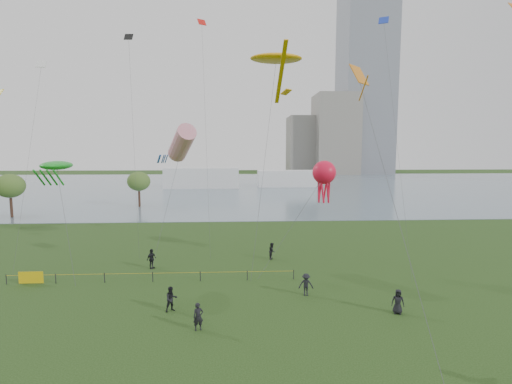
{
  "coord_description": "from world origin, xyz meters",
  "views": [
    {
      "loc": [
        -1.36,
        -17.11,
        11.0
      ],
      "look_at": [
        0.0,
        10.0,
        8.0
      ],
      "focal_mm": 26.0,
      "sensor_mm": 36.0,
      "label": 1
    }
  ],
  "objects": [
    {
      "name": "ground_plane",
      "position": [
        0.0,
        0.0,
        0.0
      ],
      "size": [
        400.0,
        400.0,
        0.0
      ],
      "primitive_type": "plane",
      "color": "#193310"
    },
    {
      "name": "lake",
      "position": [
        0.0,
        100.0,
        0.02
      ],
      "size": [
        400.0,
        120.0,
        0.08
      ],
      "primitive_type": "cube",
      "color": "slate",
      "rests_on": "ground_plane"
    },
    {
      "name": "tower",
      "position": [
        62.0,
        168.0,
        60.0
      ],
      "size": [
        24.0,
        24.0,
        120.0
      ],
      "primitive_type": "cube",
      "color": "slate",
      "rests_on": "ground_plane"
    },
    {
      "name": "building_mid",
      "position": [
        46.0,
        162.0,
        19.0
      ],
      "size": [
        20.0,
        20.0,
        38.0
      ],
      "primitive_type": "cube",
      "color": "gray",
      "rests_on": "ground_plane"
    },
    {
      "name": "building_low",
      "position": [
        32.0,
        168.0,
        14.0
      ],
      "size": [
        16.0,
        18.0,
        28.0
      ],
      "primitive_type": "cube",
      "color": "slate",
      "rests_on": "ground_plane"
    },
    {
      "name": "pavilion_left",
      "position": [
        -12.0,
        95.0,
        3.0
      ],
      "size": [
        22.0,
        8.0,
        6.0
      ],
      "primitive_type": "cube",
      "color": "silver",
      "rests_on": "ground_plane"
    },
    {
      "name": "pavilion_right",
      "position": [
        14.0,
        98.0,
        2.5
      ],
      "size": [
        18.0,
        7.0,
        5.0
      ],
      "primitive_type": "cube",
      "color": "white",
      "rests_on": "ground_plane"
    },
    {
      "name": "trees",
      "position": [
        -36.75,
        48.09,
        5.75
      ],
      "size": [
        27.79,
        16.55,
        8.75
      ],
      "color": "#332017",
      "rests_on": "ground_plane"
    },
    {
      "name": "fence",
      "position": [
        -14.69,
        13.59,
        0.55
      ],
      "size": [
        24.07,
        0.07,
        1.05
      ],
      "color": "black",
      "rests_on": "ground_plane"
    },
    {
      "name": "spectator_a",
      "position": [
        -5.95,
        7.66,
        0.87
      ],
      "size": [
        1.06,
        0.98,
        1.74
      ],
      "primitive_type": "imported",
      "rotation": [
        0.0,
        0.0,
        0.49
      ],
      "color": "black",
      "rests_on": "ground_plane"
    },
    {
      "name": "spectator_b",
      "position": [
        3.82,
        9.97,
        0.87
      ],
      "size": [
        1.18,
        0.75,
        1.73
      ],
      "primitive_type": "imported",
      "rotation": [
        0.0,
        0.0,
        -0.1
      ],
      "color": "black",
      "rests_on": "ground_plane"
    },
    {
      "name": "spectator_c",
      "position": [
        -9.48,
        17.19,
        0.94
      ],
      "size": [
        0.96,
        1.18,
        1.88
      ],
      "primitive_type": "imported",
      "rotation": [
        0.0,
        0.0,
        1.03
      ],
      "color": "black",
      "rests_on": "ground_plane"
    },
    {
      "name": "spectator_d",
      "position": [
        9.48,
        6.54,
        0.84
      ],
      "size": [
        0.95,
        0.76,
        1.68
      ],
      "primitive_type": "imported",
      "rotation": [
        0.0,
        0.0,
        -0.32
      ],
      "color": "black",
      "rests_on": "ground_plane"
    },
    {
      "name": "spectator_f",
      "position": [
        -3.82,
        4.84,
        0.86
      ],
      "size": [
        0.73,
        0.59,
        1.72
      ],
      "primitive_type": "imported",
      "rotation": [
        0.0,
        0.0,
        0.33
      ],
      "color": "black",
      "rests_on": "ground_plane"
    },
    {
      "name": "spectator_g",
      "position": [
        2.14,
        19.74,
        0.84
      ],
      "size": [
        0.83,
        0.96,
        1.69
      ],
      "primitive_type": "imported",
      "rotation": [
        0.0,
        0.0,
        1.31
      ],
      "color": "black",
      "rests_on": "ground_plane"
    },
    {
      "name": "kite_stingray",
      "position": [
        2.55,
        20.71,
        20.11
      ],
      "size": [
        5.45,
        10.11,
        20.59
      ],
      "rotation": [
        0.0,
        0.0,
        -0.15
      ],
      "color": "#3F3F42"
    },
    {
      "name": "kite_windsock",
      "position": [
        -7.11,
        21.84,
        11.81
      ],
      "size": [
        4.34,
        9.18,
        13.8
      ],
      "rotation": [
        0.0,
        0.0,
        0.14
      ],
      "color": "#3F3F42"
    },
    {
      "name": "kite_creature",
      "position": [
        -17.76,
        17.39,
        9.68
      ],
      "size": [
        4.25,
        6.6,
        10.12
      ],
      "rotation": [
        0.0,
        0.0,
        0.38
      ],
      "color": "#3F3F42"
    },
    {
      "name": "kite_octopus",
      "position": [
        6.92,
        17.85,
        8.91
      ],
      "size": [
        7.73,
        5.2,
        10.11
      ],
      "rotation": [
        0.0,
        0.0,
        0.01
      ],
      "color": "#3F3F42"
    },
    {
      "name": "kite_delta",
      "position": [
        6.52,
        6.38,
        15.07
      ],
      "size": [
        1.56,
        12.75,
        16.52
      ],
      "rotation": [
        0.0,
        0.0,
        0.02
      ],
      "color": "#3F3F42"
    },
    {
      "name": "small_kites",
      "position": [
        -4.27,
        19.12,
        21.41
      ],
      "size": [
        41.7,
        15.07,
        10.73
      ],
      "color": "black"
    }
  ]
}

